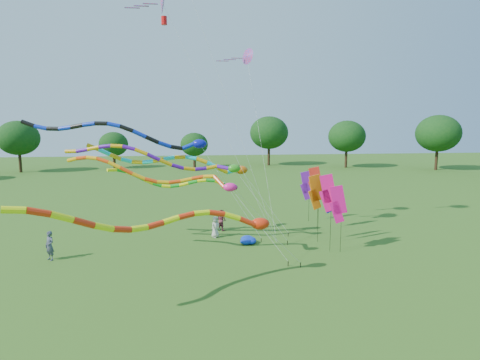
{
  "coord_description": "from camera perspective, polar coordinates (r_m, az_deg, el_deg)",
  "views": [
    {
      "loc": [
        -3.11,
        -21.67,
        8.35
      ],
      "look_at": [
        -0.16,
        2.65,
        4.8
      ],
      "focal_mm": 30.0,
      "sensor_mm": 36.0,
      "label": 1
    }
  ],
  "objects": [
    {
      "name": "banner_pole_magenta_b",
      "position": [
        26.34,
        13.76,
        -3.39
      ],
      "size": [
        1.14,
        0.37,
        4.41
      ],
      "rotation": [
        0.0,
        0.0,
        -0.26
      ],
      "color": "black",
      "rests_on": "ground"
    },
    {
      "name": "banner_pole_blue_a",
      "position": [
        27.99,
        12.48,
        -2.14
      ],
      "size": [
        1.15,
        0.34,
        4.66
      ],
      "rotation": [
        0.0,
        0.0,
        0.23
      ],
      "color": "black",
      "rests_on": "ground"
    },
    {
      "name": "person_b",
      "position": [
        27.24,
        -25.45,
        -8.44
      ],
      "size": [
        0.79,
        0.75,
        1.81
      ],
      "primitive_type": "imported",
      "rotation": [
        0.0,
        0.0,
        -0.68
      ],
      "color": "#3D4055",
      "rests_on": "ground"
    },
    {
      "name": "banner_pole_violet",
      "position": [
        34.01,
        9.44,
        -0.78
      ],
      "size": [
        1.16,
        0.09,
        4.34
      ],
      "rotation": [
        0.0,
        0.0,
        -0.01
      ],
      "color": "black",
      "rests_on": "ground"
    },
    {
      "name": "tube_kite_blue",
      "position": [
        26.74,
        -14.5,
        6.1
      ],
      "size": [
        15.11,
        1.14,
        8.99
      ],
      "rotation": [
        0.0,
        0.0,
        0.03
      ],
      "color": "black",
      "rests_on": "ground"
    },
    {
      "name": "person_c",
      "position": [
        31.29,
        -2.63,
        -5.71
      ],
      "size": [
        0.97,
        1.0,
        1.62
      ],
      "primitive_type": "imported",
      "rotation": [
        0.0,
        0.0,
        2.26
      ],
      "color": "#883144",
      "rests_on": "ground"
    },
    {
      "name": "ground",
      "position": [
        23.43,
        1.21,
        -12.63
      ],
      "size": [
        160.0,
        160.0,
        0.0
      ],
      "primitive_type": "plane",
      "color": "#235416",
      "rests_on": "ground"
    },
    {
      "name": "tube_kite_purple",
      "position": [
        26.13,
        -9.51,
        2.73
      ],
      "size": [
        14.13,
        1.1,
        7.56
      ],
      "rotation": [
        0.0,
        0.0,
        -0.01
      ],
      "color": "black",
      "rests_on": "ground"
    },
    {
      "name": "tube_kite_cyan",
      "position": [
        27.49,
        -7.34,
        2.37
      ],
      "size": [
        13.57,
        1.23,
        7.43
      ],
      "rotation": [
        0.0,
        0.0,
        0.08
      ],
      "color": "black",
      "rests_on": "ground"
    },
    {
      "name": "delta_kite_high_a",
      "position": [
        27.1,
        -11.04,
        23.54
      ],
      "size": [
        9.52,
        1.47,
        16.94
      ],
      "rotation": [
        0.0,
        0.0,
        0.05
      ],
      "color": "black",
      "rests_on": "ground"
    },
    {
      "name": "blue_nylon_heap",
      "position": [
        28.17,
        0.58,
        -8.57
      ],
      "size": [
        1.69,
        1.36,
        0.46
      ],
      "color": "#0D2EB4",
      "rests_on": "ground"
    },
    {
      "name": "tree_ring",
      "position": [
        26.24,
        -0.31,
        1.56
      ],
      "size": [
        119.67,
        121.1,
        9.54
      ],
      "color": "#382314",
      "rests_on": "ground"
    },
    {
      "name": "tube_kite_red",
      "position": [
        19.37,
        -7.83,
        -5.79
      ],
      "size": [
        12.9,
        6.46,
        5.87
      ],
      "rotation": [
        0.0,
        0.0,
        0.42
      ],
      "color": "black",
      "rests_on": "ground"
    },
    {
      "name": "banner_pole_magenta_a",
      "position": [
        26.2,
        12.37,
        -1.85
      ],
      "size": [
        1.15,
        0.36,
        5.11
      ],
      "rotation": [
        0.0,
        0.0,
        -0.24
      ],
      "color": "black",
      "rests_on": "ground"
    },
    {
      "name": "banner_pole_orange",
      "position": [
        28.11,
        10.71,
        -1.71
      ],
      "size": [
        1.16,
        0.24,
        4.82
      ],
      "rotation": [
        0.0,
        0.0,
        0.14
      ],
      "color": "black",
      "rests_on": "ground"
    },
    {
      "name": "banner_pole_red",
      "position": [
        31.15,
        10.65,
        -0.39
      ],
      "size": [
        1.16,
        0.17,
        5.02
      ],
      "rotation": [
        0.0,
        0.0,
        -0.08
      ],
      "color": "black",
      "rests_on": "ground"
    },
    {
      "name": "delta_kite_high_c",
      "position": [
        30.52,
        0.96,
        17.19
      ],
      "size": [
        3.76,
        5.02,
        13.86
      ],
      "rotation": [
        0.0,
        0.0,
        0.55
      ],
      "color": "black",
      "rests_on": "ground"
    },
    {
      "name": "tube_kite_orange",
      "position": [
        23.85,
        -9.95,
        0.49
      ],
      "size": [
        12.67,
        2.97,
        6.92
      ],
      "rotation": [
        0.0,
        0.0,
        -0.24
      ],
      "color": "black",
      "rests_on": "ground"
    },
    {
      "name": "person_a",
      "position": [
        29.41,
        -3.52,
        -6.69
      ],
      "size": [
        0.9,
        0.88,
        1.56
      ],
      "primitive_type": "imported",
      "rotation": [
        0.0,
        0.0,
        0.73
      ],
      "color": "beige",
      "rests_on": "ground"
    },
    {
      "name": "tube_kite_green",
      "position": [
        29.45,
        -7.03,
        -0.39
      ],
      "size": [
        11.44,
        3.13,
        5.79
      ],
      "rotation": [
        0.0,
        0.0,
        0.26
      ],
      "color": "black",
      "rests_on": "ground"
    }
  ]
}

